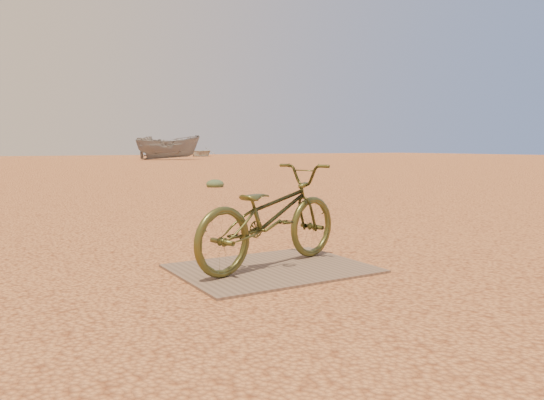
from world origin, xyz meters
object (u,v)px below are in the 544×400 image
boat_mid_right (168,147)px  bicycle (270,216)px  plywood_board (272,269)px  boat_far_right (200,152)px

boat_mid_right → bicycle: bearing=176.2°
plywood_board → bicycle: size_ratio=0.96×
boat_mid_right → boat_far_right: 14.12m
boat_mid_right → boat_far_right: size_ratio=1.09×
plywood_board → boat_far_right: size_ratio=0.36×
boat_far_right → plywood_board: bearing=-89.5°
boat_mid_right → plywood_board: bearing=176.2°
plywood_board → boat_far_right: 52.68m
plywood_board → bicycle: 0.48m
bicycle → boat_far_right: size_ratio=0.38×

